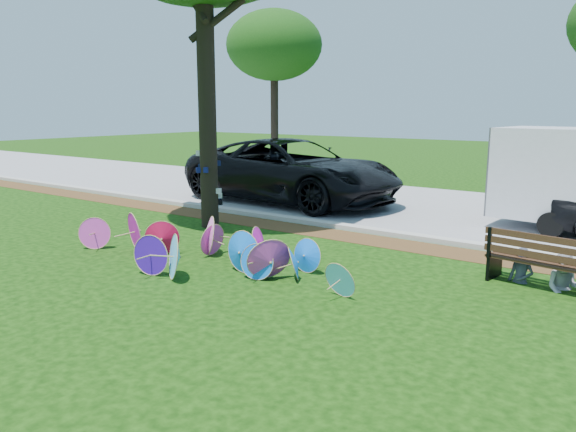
# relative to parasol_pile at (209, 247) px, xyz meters

# --- Properties ---
(ground) EXTENTS (90.00, 90.00, 0.00)m
(ground) POSITION_rel_parasol_pile_xyz_m (0.45, -0.75, -0.38)
(ground) COLOR black
(ground) RESTS_ON ground
(mulch_strip) EXTENTS (90.00, 1.00, 0.01)m
(mulch_strip) POSITION_rel_parasol_pile_xyz_m (0.45, 3.75, -0.37)
(mulch_strip) COLOR #472D16
(mulch_strip) RESTS_ON ground
(curb) EXTENTS (90.00, 0.30, 0.12)m
(curb) POSITION_rel_parasol_pile_xyz_m (0.45, 4.45, -0.32)
(curb) COLOR #B7B5AD
(curb) RESTS_ON ground
(street) EXTENTS (90.00, 8.00, 0.01)m
(street) POSITION_rel_parasol_pile_xyz_m (0.45, 8.60, -0.37)
(street) COLOR gray
(street) RESTS_ON ground
(parasol_pile) EXTENTS (6.60, 2.38, 0.86)m
(parasol_pile) POSITION_rel_parasol_pile_xyz_m (0.00, 0.00, 0.00)
(parasol_pile) COLOR #D614AF
(parasol_pile) RESTS_ON ground
(black_van) EXTENTS (7.46, 3.82, 2.01)m
(black_van) POSITION_rel_parasol_pile_xyz_m (-3.11, 6.99, 0.63)
(black_van) COLOR black
(black_van) RESTS_ON ground
(cargo_trailer) EXTENTS (3.33, 2.28, 2.81)m
(cargo_trailer) POSITION_rel_parasol_pile_xyz_m (4.83, 7.52, 1.03)
(cargo_trailer) COLOR silver
(cargo_trailer) RESTS_ON ground
(park_bench) EXTENTS (1.90, 0.93, 0.95)m
(park_bench) POSITION_rel_parasol_pile_xyz_m (5.43, 2.42, 0.10)
(park_bench) COLOR black
(park_bench) RESTS_ON ground
(person_left) EXTENTS (0.48, 0.36, 1.20)m
(person_left) POSITION_rel_parasol_pile_xyz_m (5.08, 2.47, 0.22)
(person_left) COLOR #3E4355
(person_left) RESTS_ON ground
(person_right) EXTENTS (0.70, 0.59, 1.26)m
(person_right) POSITION_rel_parasol_pile_xyz_m (5.78, 2.47, 0.25)
(person_right) COLOR silver
(person_right) RESTS_ON ground
(bg_trees) EXTENTS (24.28, 5.85, 7.40)m
(bg_trees) POSITION_rel_parasol_pile_xyz_m (2.44, 14.33, 5.39)
(bg_trees) COLOR black
(bg_trees) RESTS_ON ground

